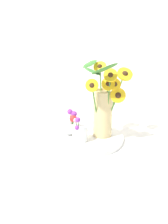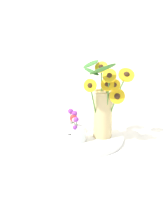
{
  "view_description": "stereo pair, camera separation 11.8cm",
  "coord_description": "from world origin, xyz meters",
  "px_view_note": "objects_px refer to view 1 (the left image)",
  "views": [
    {
      "loc": [
        0.18,
        -1.07,
        0.55
      ],
      "look_at": [
        -0.02,
        0.02,
        0.16
      ],
      "focal_mm": 35.0,
      "sensor_mm": 36.0,
      "label": 1
    },
    {
      "loc": [
        0.3,
        -1.05,
        0.55
      ],
      "look_at": [
        -0.02,
        0.02,
        0.16
      ],
      "focal_mm": 35.0,
      "sensor_mm": 36.0,
      "label": 2
    }
  ],
  "objects_px": {
    "mason_jar_sunflowers": "(104,106)",
    "serving_tray": "(84,137)",
    "vase_small_center": "(80,132)",
    "vase_bulb_right": "(71,124)"
  },
  "relations": [
    {
      "from": "serving_tray",
      "to": "vase_bulb_right",
      "type": "height_order",
      "value": "vase_bulb_right"
    },
    {
      "from": "vase_small_center",
      "to": "serving_tray",
      "type": "bearing_deg",
      "value": 82.4
    },
    {
      "from": "mason_jar_sunflowers",
      "to": "vase_small_center",
      "type": "bearing_deg",
      "value": -142.71
    },
    {
      "from": "serving_tray",
      "to": "vase_small_center",
      "type": "relative_size",
      "value": 3.19
    },
    {
      "from": "mason_jar_sunflowers",
      "to": "serving_tray",
      "type": "bearing_deg",
      "value": -171.65
    },
    {
      "from": "mason_jar_sunflowers",
      "to": "vase_bulb_right",
      "type": "distance_m",
      "value": 0.21
    },
    {
      "from": "serving_tray",
      "to": "mason_jar_sunflowers",
      "type": "bearing_deg",
      "value": 8.35
    },
    {
      "from": "serving_tray",
      "to": "vase_small_center",
      "type": "bearing_deg",
      "value": -97.6
    },
    {
      "from": "mason_jar_sunflowers",
      "to": "vase_small_center",
      "type": "distance_m",
      "value": 0.19
    },
    {
      "from": "serving_tray",
      "to": "vase_small_center",
      "type": "distance_m",
      "value": 0.09
    }
  ]
}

